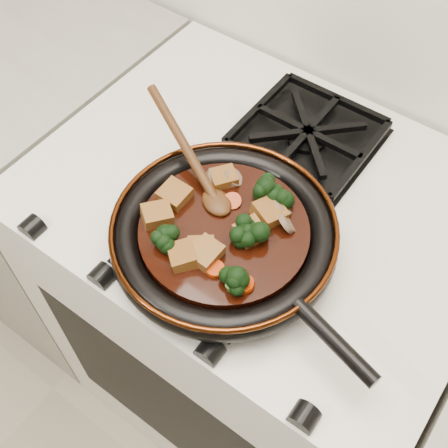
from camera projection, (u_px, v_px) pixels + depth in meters
The scene contains 29 objects.
stove at pixel (252, 312), 1.30m from camera, with size 0.76×0.60×0.90m, color white.
burner_grate_front at pixel (212, 243), 0.86m from camera, with size 0.23×0.23×0.03m, color black, non-canonical shape.
burner_grate_back at pixel (307, 135), 0.99m from camera, with size 0.23×0.23×0.03m, color black, non-canonical shape.
skillet at pixel (225, 235), 0.83m from camera, with size 0.46×0.34×0.05m.
braising_sauce at pixel (224, 232), 0.83m from camera, with size 0.25×0.25×0.02m, color black.
tofu_cube_0 at pixel (250, 232), 0.80m from camera, with size 0.04×0.04×0.02m, color brown.
tofu_cube_1 at pixel (224, 178), 0.86m from camera, with size 0.03×0.04×0.02m, color brown.
tofu_cube_2 at pixel (201, 251), 0.78m from camera, with size 0.04×0.04×0.02m, color brown.
tofu_cube_3 at pixel (157, 215), 0.82m from camera, with size 0.04×0.04×0.02m, color brown.
tofu_cube_4 at pixel (175, 195), 0.84m from camera, with size 0.04×0.04×0.02m, color brown.
tofu_cube_5 at pixel (183, 256), 0.78m from camera, with size 0.04×0.04×0.02m, color brown.
tofu_cube_6 at pixel (269, 213), 0.82m from camera, with size 0.04×0.04×0.02m, color brown.
tofu_cube_7 at pixel (206, 254), 0.78m from camera, with size 0.04×0.04×0.02m, color brown.
broccoli_floret_0 at pixel (166, 237), 0.80m from camera, with size 0.06×0.06×0.05m, color black, non-canonical shape.
broccoli_floret_1 at pixel (251, 237), 0.80m from camera, with size 0.06×0.06×0.05m, color black, non-canonical shape.
broccoli_floret_2 at pixel (231, 285), 0.75m from camera, with size 0.06×0.06×0.06m, color black, non-canonical shape.
broccoli_floret_3 at pixel (270, 192), 0.84m from camera, with size 0.06×0.06×0.05m, color black, non-canonical shape.
broccoli_floret_4 at pixel (248, 232), 0.80m from camera, with size 0.06×0.06×0.05m, color black, non-canonical shape.
broccoli_floret_5 at pixel (282, 199), 0.84m from camera, with size 0.06×0.06×0.05m, color black, non-canonical shape.
carrot_coin_0 at pixel (210, 182), 0.86m from camera, with size 0.03×0.03×0.01m, color #B72D05.
carrot_coin_1 at pixel (244, 284), 0.76m from camera, with size 0.03×0.03×0.01m, color #B72D05.
carrot_coin_2 at pixel (215, 269), 0.77m from camera, with size 0.03×0.03×0.01m, color #B72D05.
carrot_coin_3 at pixel (232, 201), 0.84m from camera, with size 0.03×0.03×0.01m, color #B72D05.
carrot_coin_4 at pixel (186, 250), 0.79m from camera, with size 0.03×0.03×0.01m, color #B72D05.
mushroom_slice_0 at pixel (287, 223), 0.81m from camera, with size 0.03×0.03×0.01m, color brown.
mushroom_slice_1 at pixel (233, 178), 0.86m from camera, with size 0.03×0.03×0.01m, color brown.
mushroom_slice_2 at pixel (215, 178), 0.86m from camera, with size 0.03×0.03×0.01m, color brown.
mushroom_slice_3 at pixel (281, 207), 0.83m from camera, with size 0.04×0.04×0.01m, color brown.
wooden_spoon at pixel (198, 169), 0.85m from camera, with size 0.14×0.08×0.22m.
Camera 1 is at (0.29, 1.18, 1.63)m, focal length 45.00 mm.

